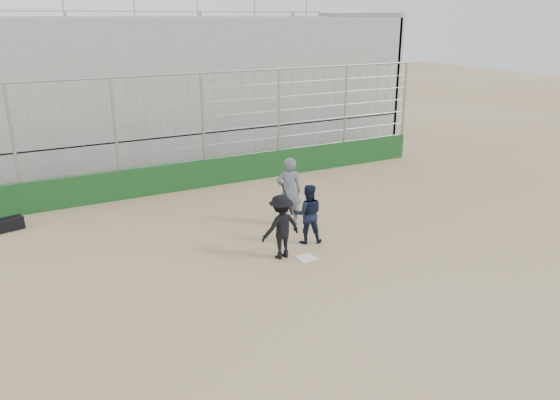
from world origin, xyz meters
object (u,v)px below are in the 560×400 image
catcher_crouched (308,224)px  equipment_bag (7,224)px  batter_at_plate (281,227)px  umpire (289,195)px

catcher_crouched → equipment_bag: size_ratio=1.23×
batter_at_plate → catcher_crouched: batter_at_plate is taller
catcher_crouched → umpire: 1.49m
catcher_crouched → umpire: size_ratio=0.61×
umpire → catcher_crouched: bearing=102.3°
batter_at_plate → umpire: bearing=55.6°
batter_at_plate → umpire: 2.30m
batter_at_plate → catcher_crouched: 1.20m
batter_at_plate → equipment_bag: size_ratio=2.02×
batter_at_plate → umpire: size_ratio=1.00×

